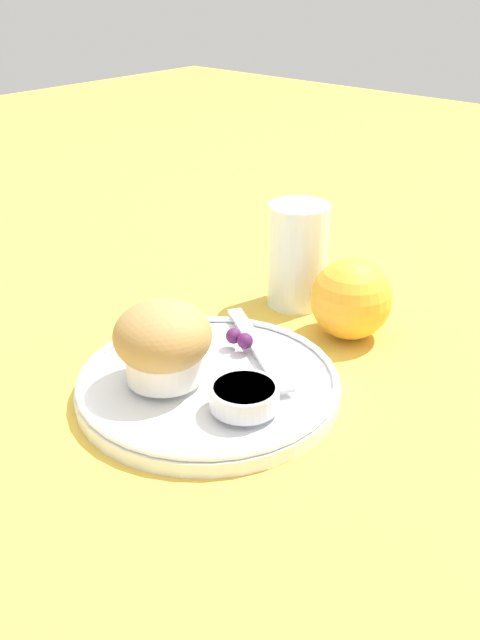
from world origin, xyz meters
TOP-DOWN VIEW (x-y plane):
  - ground_plane at (0.00, 0.00)m, footprint 3.00×3.00m
  - plate at (0.01, -0.00)m, footprint 0.24×0.24m
  - muffin at (-0.02, -0.03)m, footprint 0.09×0.09m
  - cream_ramekin at (0.07, -0.02)m, footprint 0.06×0.06m
  - berry_pair at (-0.01, 0.06)m, footprint 0.03×0.02m
  - butter_knife at (0.01, 0.07)m, footprint 0.15×0.10m
  - orange_fruit at (0.04, 0.18)m, footprint 0.09×0.09m
  - juice_glass at (-0.05, 0.21)m, footprint 0.07×0.07m

SIDE VIEW (x-z plane):
  - ground_plane at x=0.00m, z-range 0.00..0.00m
  - plate at x=0.01m, z-range 0.00..0.02m
  - butter_knife at x=0.01m, z-range 0.02..0.02m
  - berry_pair at x=-0.01m, z-range 0.02..0.04m
  - cream_ramekin at x=0.07m, z-range 0.02..0.04m
  - orange_fruit at x=0.04m, z-range 0.00..0.09m
  - muffin at x=-0.02m, z-range 0.02..0.09m
  - juice_glass at x=-0.05m, z-range 0.00..0.12m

